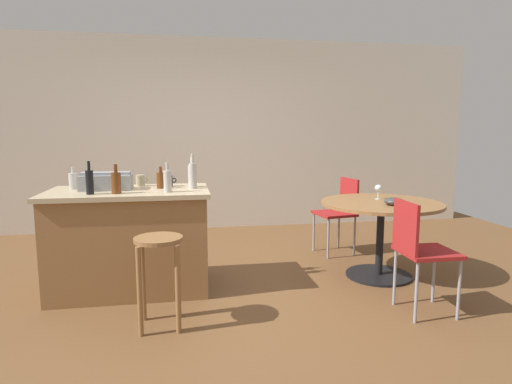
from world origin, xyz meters
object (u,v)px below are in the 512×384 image
Objects in this scene: kitchen_island at (130,240)px; bottle_2 at (193,175)px; dining_table at (381,219)px; bottle_3 at (90,182)px; toolbox at (106,181)px; wooden_stool at (159,261)px; cup_0 at (168,181)px; folding_chair_near at (340,209)px; bottle_0 at (74,180)px; wine_glass at (378,188)px; cup_1 at (140,181)px; bottle_6 at (161,180)px; serving_bowl at (394,201)px; bottle_1 at (116,182)px; folding_chair_far at (419,247)px; bottle_5 at (192,175)px; bottle_4 at (168,181)px.

kitchen_island is 4.43× the size of bottle_2.
bottle_2 reaches higher than dining_table.
toolbox is at bearing 73.45° from bottle_3.
cup_0 reaches higher than wooden_stool.
cup_0 is at bearing -162.34° from folding_chair_near.
toolbox is 2.23× the size of bottle_0.
kitchen_island is 0.63m from cup_0.
toolbox is 3.01× the size of wine_glass.
cup_1 reaches higher than cup_0.
bottle_0 is 0.76m from bottle_6.
wine_glass is at bearing 87.79° from serving_bowl.
cup_1 is (-0.19, 0.18, -0.02)m from bottle_6.
folding_chair_near is at bearing 17.66° from cup_0.
bottle_1 is 2.07× the size of cup_1.
folding_chair_near is 7.42× the size of cup_1.
bottle_1 reaches higher than wooden_stool.
folding_chair_near is at bearing 96.41° from serving_bowl.
wooden_stool is at bearing -60.97° from toolbox.
dining_table is 1.29× the size of folding_chair_far.
toolbox is at bearing 177.25° from dining_table.
bottle_5 is (-1.69, 1.02, 0.48)m from folding_chair_far.
folding_chair_far is 7.06× the size of cup_0.
wine_glass is (2.04, -0.08, -0.11)m from cup_0.
toolbox is at bearing 119.03° from wooden_stool.
kitchen_island is at bearing 178.51° from dining_table.
folding_chair_far is 3.65× the size of bottle_1.
folding_chair_near is (2.25, 0.80, 0.06)m from kitchen_island.
serving_bowl is at bearing 15.07° from wooden_stool.
toolbox is 0.31m from bottle_0.
cup_0 is (0.05, 0.99, 0.46)m from wooden_stool.
toolbox is 1.60× the size of bottle_3.
toolbox is at bearing 154.43° from bottle_4.
cup_1 is (0.35, 0.47, -0.05)m from bottle_3.
bottle_2 is 1.15× the size of bottle_3.
kitchen_island is at bearing -17.60° from toolbox.
toolbox is at bearing 176.10° from bottle_2.
bottle_4 is at bearing -124.10° from bottle_5.
bottle_5 is at bearing 168.66° from serving_bowl.
cup_0 is at bearing 141.36° from bottle_2.
bottle_6 is (0.28, 0.07, 0.52)m from kitchen_island.
bottle_0 reaches higher than wine_glass.
bottle_6 is (-0.07, 0.26, -0.02)m from bottle_4.
bottle_2 is (0.27, 0.81, 0.53)m from wooden_stool.
bottle_0 is at bearing 175.55° from dining_table.
cup_0 is (-1.91, 1.09, 0.42)m from folding_chair_far.
bottle_5 reaches higher than wine_glass.
wooden_stool is at bearing -95.12° from bottle_4.
dining_table is 5.89× the size of bottle_0.
bottle_0 is (-0.77, 0.96, 0.48)m from wooden_stool.
cup_1 is at bearing 172.11° from dining_table.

